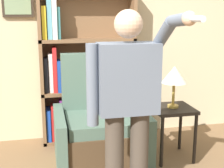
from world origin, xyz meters
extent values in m
cube|color=beige|center=(0.00, 2.03, 1.40)|extent=(8.00, 0.06, 2.80)
cube|color=brown|center=(-0.59, 1.85, 0.95)|extent=(0.04, 0.28, 1.91)
cube|color=brown|center=(0.53, 1.85, 0.95)|extent=(0.04, 0.28, 1.91)
cube|color=brown|center=(-0.03, 1.98, 0.95)|extent=(1.16, 0.01, 1.91)
cube|color=brown|center=(-0.03, 1.85, 0.02)|extent=(1.16, 0.28, 0.04)
cube|color=brown|center=(-0.03, 1.85, 0.64)|extent=(1.16, 0.28, 0.04)
cube|color=brown|center=(-0.03, 1.85, 1.27)|extent=(1.16, 0.28, 0.04)
cube|color=#1E47B2|center=(-0.53, 1.85, 0.24)|extent=(0.05, 0.23, 0.40)
cube|color=red|center=(-0.48, 1.85, 0.26)|extent=(0.05, 0.22, 0.44)
cube|color=#337070|center=(-0.43, 1.85, 0.23)|extent=(0.05, 0.20, 0.39)
cube|color=purple|center=(-0.37, 1.85, 0.30)|extent=(0.05, 0.18, 0.52)
cube|color=black|center=(-0.54, 1.85, 0.86)|extent=(0.04, 0.19, 0.42)
cube|color=white|center=(-0.48, 1.85, 0.89)|extent=(0.05, 0.16, 0.47)
cube|color=red|center=(-0.43, 1.85, 0.93)|extent=(0.05, 0.20, 0.54)
cube|color=#1E47B2|center=(-0.39, 1.85, 0.85)|extent=(0.04, 0.21, 0.38)
cube|color=gold|center=(-0.53, 1.85, 1.48)|extent=(0.05, 0.19, 0.38)
cube|color=#5B99A8|center=(-0.47, 1.85, 1.52)|extent=(0.05, 0.16, 0.46)
cube|color=white|center=(-0.41, 1.85, 1.54)|extent=(0.05, 0.20, 0.50)
cube|color=#337070|center=(-0.37, 1.85, 1.48)|extent=(0.04, 0.16, 0.37)
cube|color=#4C3823|center=(0.00, 1.14, 0.21)|extent=(0.75, 0.74, 0.42)
cube|color=#4C6656|center=(0.00, 1.10, 0.48)|extent=(0.71, 0.62, 0.12)
cube|color=#4C6656|center=(0.00, 1.47, 0.69)|extent=(0.75, 0.16, 0.95)
cube|color=#4C6656|center=(-0.43, 1.14, 0.29)|extent=(0.10, 0.82, 0.59)
cube|color=#4C6656|center=(0.42, 1.14, 0.29)|extent=(0.10, 0.82, 0.59)
cylinder|color=#473D33|center=(-0.04, 0.32, 0.42)|extent=(0.15, 0.15, 0.84)
cylinder|color=#473D33|center=(0.17, 0.32, 0.42)|extent=(0.15, 0.15, 0.84)
cube|color=slate|center=(0.07, 0.32, 1.11)|extent=(0.46, 0.24, 0.54)
sphere|color=#DBAD89|center=(0.07, 0.32, 1.51)|extent=(0.21, 0.21, 0.21)
cylinder|color=slate|center=(-0.21, 0.32, 1.07)|extent=(0.09, 0.09, 0.62)
cylinder|color=slate|center=(0.31, 0.21, 1.46)|extent=(0.09, 0.28, 0.23)
cylinder|color=slate|center=(0.31, -0.04, 1.55)|extent=(0.08, 0.27, 0.10)
sphere|color=#DBAD89|center=(0.31, -0.17, 1.56)|extent=(0.09, 0.09, 0.09)
cylinder|color=white|center=(0.31, -0.26, 1.56)|extent=(0.04, 0.15, 0.04)
cube|color=black|center=(0.80, 1.13, 0.57)|extent=(0.43, 0.43, 0.04)
cylinder|color=black|center=(0.61, 0.94, 0.28)|extent=(0.04, 0.04, 0.55)
cylinder|color=black|center=(0.99, 0.94, 0.28)|extent=(0.04, 0.04, 0.55)
cylinder|color=black|center=(0.61, 1.32, 0.28)|extent=(0.04, 0.04, 0.55)
cylinder|color=black|center=(0.99, 1.32, 0.28)|extent=(0.04, 0.04, 0.55)
cylinder|color=gold|center=(0.80, 1.13, 0.60)|extent=(0.12, 0.12, 0.02)
cylinder|color=gold|center=(0.80, 1.13, 0.74)|extent=(0.03, 0.03, 0.25)
cone|color=beige|center=(0.80, 1.13, 0.95)|extent=(0.27, 0.27, 0.18)
camera|label=1|loc=(-0.54, -1.92, 1.59)|focal=50.00mm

